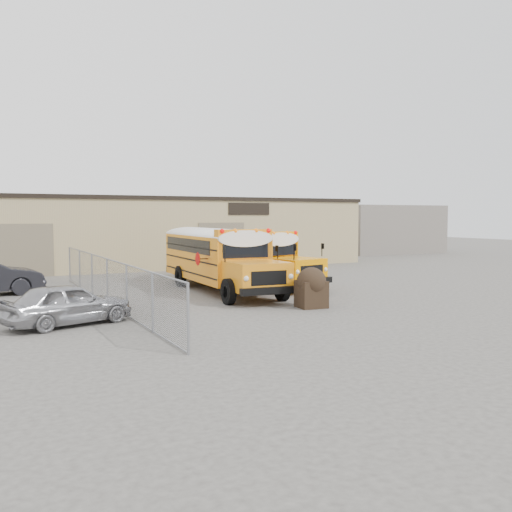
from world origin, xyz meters
name	(u,v)px	position (x,y,z in m)	size (l,w,h in m)	color
ground	(281,304)	(0.00, 0.00, 0.00)	(120.00, 120.00, 0.00)	#494643
warehouse	(140,231)	(0.00, 19.99, 2.37)	(30.20, 10.20, 4.67)	tan
chainlink_fence	(107,281)	(-6.00, 3.00, 0.90)	(0.07, 18.07, 1.81)	gray
distant_building_right	(377,229)	(24.00, 24.00, 2.20)	(10.00, 8.00, 4.40)	slate
school_bus_left	(179,247)	(-0.30, 10.98, 1.69)	(3.17, 10.04, 2.91)	orange
school_bus_right	(179,248)	(0.11, 12.19, 1.58)	(4.36, 9.61, 2.73)	#F79100
tarp_bundle	(311,287)	(0.63, -1.18, 0.78)	(1.11, 1.11, 1.52)	black
car_silver	(68,304)	(-8.01, -0.64, 0.67)	(1.59, 3.96, 1.35)	#A3A3A7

